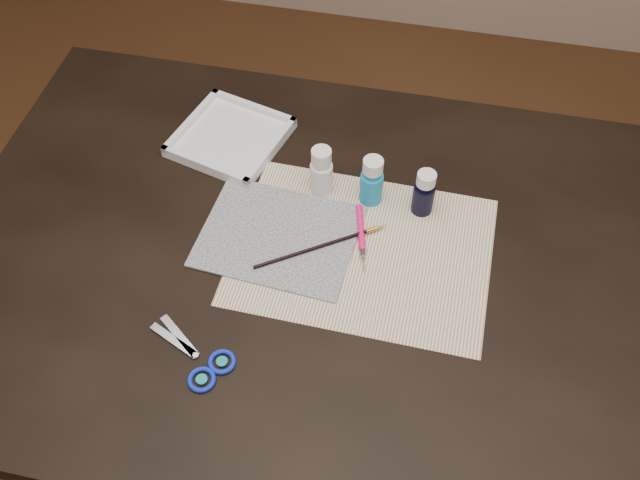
% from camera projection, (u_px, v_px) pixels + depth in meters
% --- Properties ---
extents(ground, '(3.50, 3.50, 0.02)m').
position_uv_depth(ground, '(320.00, 434.00, 1.81)').
color(ground, '#422614').
rests_on(ground, ground).
extents(table, '(1.30, 0.90, 0.75)m').
position_uv_depth(table, '(320.00, 363.00, 1.51)').
color(table, black).
rests_on(table, ground).
extents(paper, '(0.44, 0.34, 0.00)m').
position_uv_depth(paper, '(362.00, 251.00, 1.22)').
color(paper, white).
rests_on(paper, table).
extents(canvas, '(0.28, 0.23, 0.00)m').
position_uv_depth(canvas, '(279.00, 236.00, 1.23)').
color(canvas, black).
rests_on(canvas, paper).
extents(paint_bottle_white, '(0.05, 0.05, 0.10)m').
position_uv_depth(paint_bottle_white, '(321.00, 171.00, 1.27)').
color(paint_bottle_white, white).
rests_on(paint_bottle_white, table).
extents(paint_bottle_cyan, '(0.05, 0.05, 0.10)m').
position_uv_depth(paint_bottle_cyan, '(372.00, 181.00, 1.25)').
color(paint_bottle_cyan, '#1590C2').
rests_on(paint_bottle_cyan, table).
extents(paint_bottle_navy, '(0.04, 0.04, 0.09)m').
position_uv_depth(paint_bottle_navy, '(424.00, 193.00, 1.24)').
color(paint_bottle_navy, black).
rests_on(paint_bottle_navy, table).
extents(paintbrush, '(0.21, 0.14, 0.01)m').
position_uv_depth(paintbrush, '(322.00, 246.00, 1.21)').
color(paintbrush, black).
rests_on(paintbrush, canvas).
extents(craft_knife, '(0.05, 0.14, 0.01)m').
position_uv_depth(craft_knife, '(362.00, 239.00, 1.23)').
color(craft_knife, '#F4166B').
rests_on(craft_knife, paper).
extents(scissors, '(0.19, 0.15, 0.01)m').
position_uv_depth(scissors, '(186.00, 352.00, 1.09)').
color(scissors, silver).
rests_on(scissors, table).
extents(palette_tray, '(0.23, 0.23, 0.02)m').
position_uv_depth(palette_tray, '(230.00, 137.00, 1.37)').
color(palette_tray, white).
rests_on(palette_tray, table).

